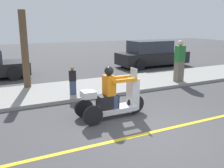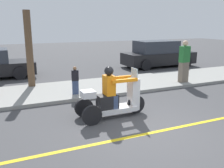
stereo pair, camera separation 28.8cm
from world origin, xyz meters
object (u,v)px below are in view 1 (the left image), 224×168
at_px(parked_car_lot_far, 152,54).
at_px(tree_trunk, 25,49).
at_px(spectator_far_back, 73,81).
at_px(motorcycle_trike, 113,99).
at_px(spectator_near_curb, 179,62).

height_order(parked_car_lot_far, tree_trunk, tree_trunk).
height_order(spectator_far_back, tree_trunk, tree_trunk).
distance_m(motorcycle_trike, spectator_near_curb, 5.03).
xyz_separation_m(spectator_near_curb, tree_trunk, (-6.19, 1.96, 0.64)).
height_order(spectator_near_curb, parked_car_lot_far, spectator_near_curb).
relative_size(motorcycle_trike, spectator_near_curb, 1.15).
bearing_deg(parked_car_lot_far, tree_trunk, -162.62).
distance_m(parked_car_lot_far, tree_trunk, 8.27).
height_order(motorcycle_trike, spectator_near_curb, spectator_near_curb).
xyz_separation_m(motorcycle_trike, spectator_near_curb, (4.45, 2.30, 0.46)).
xyz_separation_m(spectator_far_back, parked_car_lot_far, (6.53, 4.36, 0.14)).
xyz_separation_m(motorcycle_trike, parked_car_lot_far, (6.11, 6.73, 0.21)).
bearing_deg(tree_trunk, spectator_near_curb, -17.62).
distance_m(spectator_near_curb, tree_trunk, 6.52).
bearing_deg(tree_trunk, motorcycle_trike, -67.82).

